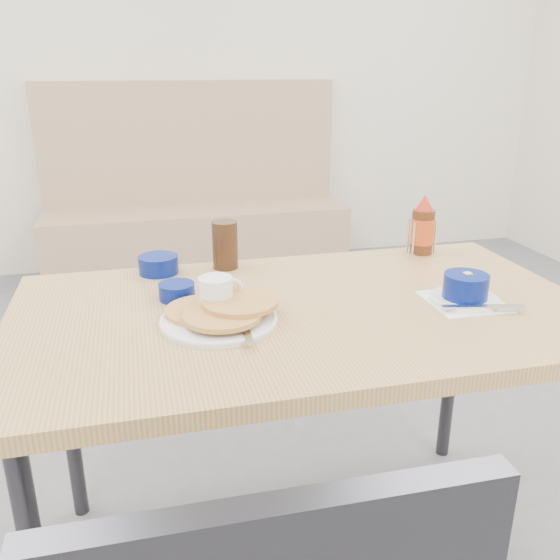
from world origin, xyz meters
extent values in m
cube|color=beige|center=(0.00, 2.97, 1.40)|extent=(5.00, 0.06, 2.80)
cube|color=tan|center=(0.00, 2.72, 0.23)|extent=(1.90, 0.55, 0.45)
cube|color=tan|center=(0.00, 2.94, 0.72)|extent=(1.90, 0.12, 1.00)
cube|color=#2D2D33|center=(0.00, 2.72, 0.04)|extent=(1.90, 0.55, 0.08)
cube|color=tan|center=(0.00, 0.25, 0.74)|extent=(1.40, 0.80, 0.04)
cylinder|color=#2D2D33|center=(-0.62, 0.57, 0.36)|extent=(0.04, 0.04, 0.72)
cylinder|color=#2D2D33|center=(0.62, 0.57, 0.36)|extent=(0.04, 0.04, 0.72)
cylinder|color=white|center=(-0.22, 0.21, 0.77)|extent=(0.27, 0.27, 0.01)
cylinder|color=tan|center=(-0.25, 0.24, 0.78)|extent=(0.18, 0.18, 0.01)
cylinder|color=tan|center=(-0.21, 0.18, 0.79)|extent=(0.18, 0.18, 0.01)
cylinder|color=tan|center=(-0.16, 0.22, 0.80)|extent=(0.18, 0.18, 0.01)
cube|color=silver|center=(-0.17, 0.11, 0.78)|extent=(0.03, 0.12, 0.00)
cylinder|color=white|center=(-0.21, 0.26, 0.81)|extent=(0.08, 0.08, 0.09)
cylinder|color=black|center=(-0.21, 0.26, 0.85)|extent=(0.07, 0.07, 0.00)
torus|color=white|center=(-0.17, 0.28, 0.81)|extent=(0.07, 0.04, 0.07)
cube|color=white|center=(0.39, 0.18, 0.76)|extent=(0.18, 0.18, 0.00)
cylinder|color=white|center=(0.39, 0.18, 0.77)|extent=(0.17, 0.17, 0.01)
cylinder|color=#041464|center=(0.39, 0.18, 0.80)|extent=(0.11, 0.11, 0.06)
cylinder|color=white|center=(0.39, 0.18, 0.83)|extent=(0.10, 0.10, 0.01)
cube|color=#F4DB60|center=(0.40, 0.19, 0.83)|extent=(0.02, 0.02, 0.01)
cube|color=silver|center=(0.40, 0.11, 0.78)|extent=(0.20, 0.06, 0.00)
cylinder|color=#041464|center=(-0.33, 0.59, 0.79)|extent=(0.11, 0.11, 0.05)
cylinder|color=#041464|center=(-0.30, 0.38, 0.78)|extent=(0.09, 0.09, 0.04)
cylinder|color=black|center=(-0.14, 0.59, 0.83)|extent=(0.09, 0.09, 0.14)
cube|color=silver|center=(0.48, 0.59, 0.76)|extent=(0.09, 0.05, 0.00)
cylinder|color=silver|center=(0.44, 0.57, 0.81)|extent=(0.01, 0.01, 0.10)
cylinder|color=silver|center=(0.52, 0.57, 0.81)|extent=(0.01, 0.01, 0.10)
cylinder|color=silver|center=(0.44, 0.61, 0.81)|extent=(0.01, 0.01, 0.10)
cylinder|color=silver|center=(0.51, 0.61, 0.81)|extent=(0.01, 0.01, 0.10)
cylinder|color=silver|center=(0.46, 0.59, 0.80)|extent=(0.03, 0.03, 0.07)
cylinder|color=#3F3326|center=(0.50, 0.59, 0.80)|extent=(0.03, 0.03, 0.07)
cylinder|color=#47230F|center=(0.48, 0.58, 0.83)|extent=(0.07, 0.07, 0.14)
cylinder|color=orange|center=(0.48, 0.58, 0.83)|extent=(0.07, 0.07, 0.08)
cone|color=red|center=(0.48, 0.58, 0.92)|extent=(0.05, 0.05, 0.05)
cube|color=#E94F4D|center=(-0.20, 0.26, 0.76)|extent=(0.04, 0.03, 0.00)
camera|label=1|loc=(-0.38, -1.03, 1.32)|focal=38.00mm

